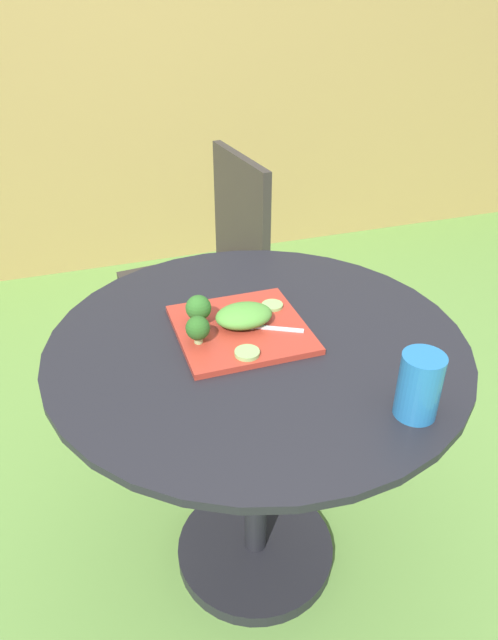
{
  "coord_description": "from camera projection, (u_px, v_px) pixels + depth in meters",
  "views": [
    {
      "loc": [
        -0.35,
        -0.99,
        1.44
      ],
      "look_at": [
        -0.01,
        0.02,
        0.78
      ],
      "focal_mm": 32.13,
      "sensor_mm": 36.0,
      "label": 1
    }
  ],
  "objects": [
    {
      "name": "salad_plate",
      "position": [
        241.0,
        329.0,
        1.28
      ],
      "size": [
        0.28,
        0.28,
        0.01
      ],
      "primitive_type": "cube",
      "color": "#AD3323",
      "rests_on": "patio_table"
    },
    {
      "name": "cucumber_slice_0",
      "position": [
        247.0,
        353.0,
        1.18
      ],
      "size": [
        0.05,
        0.05,
        0.01
      ],
      "primitive_type": "cylinder",
      "color": "#8EB766",
      "rests_on": "salad_plate"
    },
    {
      "name": "drinking_glass",
      "position": [
        419.0,
        389.0,
        1.02
      ],
      "size": [
        0.08,
        0.08,
        0.13
      ],
      "color": "#236BA8",
      "rests_on": "patio_table"
    },
    {
      "name": "bamboo_fence",
      "position": [
        126.0,
        138.0,
        2.94
      ],
      "size": [
        8.0,
        0.08,
        1.37
      ],
      "primitive_type": "cube",
      "color": "#A8894C",
      "rests_on": "ground_plane"
    },
    {
      "name": "lettuce_mound",
      "position": [
        244.0,
        316.0,
        1.27
      ],
      "size": [
        0.13,
        0.1,
        0.05
      ],
      "primitive_type": "ellipsoid",
      "color": "#519338",
      "rests_on": "salad_plate"
    },
    {
      "name": "ground_plane",
      "position": [
        255.0,
        553.0,
        1.65
      ],
      "size": [
        12.0,
        12.0,
        0.0
      ],
      "primitive_type": "plane",
      "color": "#669342"
    },
    {
      "name": "patio_table",
      "position": [
        256.0,
        427.0,
        1.39
      ],
      "size": [
        0.92,
        0.92,
        0.74
      ],
      "color": "black",
      "rests_on": "ground_plane"
    },
    {
      "name": "patio_chair",
      "position": [
        213.0,
        262.0,
        2.07
      ],
      "size": [
        0.49,
        0.49,
        0.9
      ],
      "color": "#332D28",
      "rests_on": "ground_plane"
    },
    {
      "name": "cucumber_slice_1",
      "position": [
        272.0,
        305.0,
        1.35
      ],
      "size": [
        0.05,
        0.05,
        0.01
      ],
      "primitive_type": "cylinder",
      "color": "#8EB766",
      "rests_on": "salad_plate"
    },
    {
      "name": "broccoli_floret_1",
      "position": [
        198.0,
        308.0,
        1.26
      ],
      "size": [
        0.06,
        0.06,
        0.07
      ],
      "color": "#99B770",
      "rests_on": "salad_plate"
    },
    {
      "name": "broccoli_floret_0",
      "position": [
        198.0,
        328.0,
        1.2
      ],
      "size": [
        0.05,
        0.05,
        0.06
      ],
      "color": "#99B770",
      "rests_on": "salad_plate"
    },
    {
      "name": "fork",
      "position": [
        262.0,
        327.0,
        1.27
      ],
      "size": [
        0.14,
        0.09,
        0.0
      ],
      "color": "silver",
      "rests_on": "salad_plate"
    }
  ]
}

